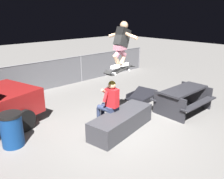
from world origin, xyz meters
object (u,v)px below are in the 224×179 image
object	(u,v)px
person_sitting_on_ledge	(109,101)
skateboard	(120,70)
skater_airborne	(122,43)
kicker_ramp	(141,97)
ledge_box_main	(122,122)
picnic_table_back	(183,96)
trash_bin	(12,130)

from	to	relation	value
person_sitting_on_ledge	skateboard	size ratio (longest dim) A/B	1.30
skater_airborne	kicker_ramp	size ratio (longest dim) A/B	1.04
ledge_box_main	kicker_ramp	distance (m)	2.49
skateboard	picnic_table_back	world-z (taller)	skateboard
skateboard	skater_airborne	world-z (taller)	skater_airborne
picnic_table_back	trash_bin	size ratio (longest dim) A/B	2.10
trash_bin	skateboard	bearing A→B (deg)	-22.42
person_sitting_on_ledge	trash_bin	bearing A→B (deg)	160.20
picnic_table_back	trash_bin	distance (m)	5.03
skateboard	kicker_ramp	world-z (taller)	skateboard
ledge_box_main	skater_airborne	world-z (taller)	skater_airborne
skateboard	skater_airborne	bearing A→B (deg)	5.46
skateboard	picnic_table_back	bearing A→B (deg)	-14.87
person_sitting_on_ledge	picnic_table_back	world-z (taller)	person_sitting_on_ledge
person_sitting_on_ledge	kicker_ramp	bearing A→B (deg)	18.84
person_sitting_on_ledge	skateboard	xyz separation A→B (m)	(0.20, -0.20, 0.86)
ledge_box_main	picnic_table_back	xyz separation A→B (m)	(2.35, -0.42, 0.25)
skateboard	picnic_table_back	xyz separation A→B (m)	(2.25, -0.60, -1.11)
skater_airborne	person_sitting_on_ledge	bearing A→B (deg)	142.32
trash_bin	skater_airborne	bearing A→B (deg)	-21.87
kicker_ramp	trash_bin	bearing A→B (deg)	179.45
skater_airborne	picnic_table_back	world-z (taller)	skater_airborne
skateboard	picnic_table_back	size ratio (longest dim) A/B	0.60
ledge_box_main	trash_bin	world-z (taller)	trash_bin
skateboard	trash_bin	distance (m)	2.96
trash_bin	picnic_table_back	bearing A→B (deg)	-18.93
ledge_box_main	picnic_table_back	size ratio (longest dim) A/B	1.20
person_sitting_on_ledge	kicker_ramp	size ratio (longest dim) A/B	1.24
ledge_box_main	skater_airborne	distance (m)	2.06
skateboard	picnic_table_back	distance (m)	2.58
kicker_ramp	picnic_table_back	world-z (taller)	picnic_table_back
ledge_box_main	kicker_ramp	bearing A→B (deg)	28.08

